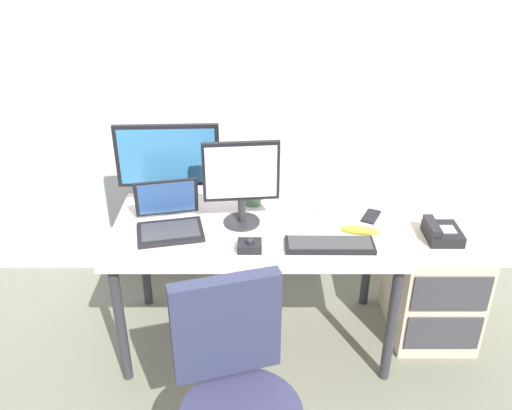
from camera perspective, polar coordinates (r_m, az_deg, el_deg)
ground_plane at (r=3.07m, az=0.00°, el=-13.62°), size 8.00×8.00×0.00m
back_wall at (r=3.07m, az=-0.02°, el=15.99°), size 6.00×0.10×2.80m
desk at (r=2.70m, az=0.00°, el=-3.72°), size 1.41×0.71×0.70m
file_cabinet at (r=3.10m, az=18.03°, el=-7.83°), size 0.42×0.53×0.59m
desk_phone at (r=2.91m, az=18.91°, el=-2.74°), size 0.17×0.20×0.09m
monitor_main at (r=2.77m, az=-9.27°, el=4.66°), size 0.52×0.18×0.45m
monitor_side at (r=2.57m, az=-1.57°, el=2.78°), size 0.37×0.18×0.43m
keyboard at (r=2.51m, az=7.77°, el=-4.16°), size 0.41×0.14×0.03m
laptop at (r=2.65m, az=-9.16°, el=-1.48°), size 0.36×0.35×0.23m
trackball_mouse at (r=2.47m, az=-0.67°, el=-4.27°), size 0.11×0.09×0.07m
coffee_mug at (r=2.84m, az=-0.32°, el=1.17°), size 0.10×0.09×0.11m
paper_notepad at (r=2.85m, az=7.78°, el=-0.17°), size 0.17×0.22×0.01m
cell_phone at (r=2.80m, az=12.02°, el=-1.16°), size 0.12×0.16×0.01m
banana at (r=2.64m, az=10.92°, el=-2.60°), size 0.19×0.08×0.04m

